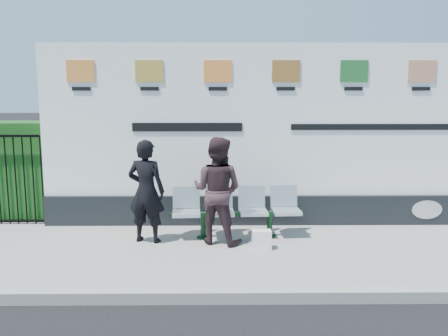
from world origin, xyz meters
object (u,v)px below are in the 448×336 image
Objects in this scene: bench at (237,224)px; billboard at (284,148)px; woman_left at (146,191)px; woman_right at (217,190)px.

billboard is at bearing 40.65° from bench.
woman_right is (1.05, -0.05, 0.02)m from woman_left.
billboard is 1.60m from woman_right.
billboard is at bearing -141.78° from woman_left.
bench is at bearing -157.72° from woman_left.
woman_left reaches higher than bench.
bench is 1.27× the size of woman_left.
woman_right is at bearing -168.97° from woman_left.
billboard is 4.07× the size of bench.
bench is at bearing -117.27° from woman_right.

